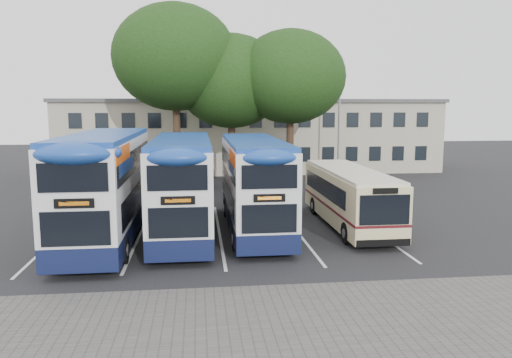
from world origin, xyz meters
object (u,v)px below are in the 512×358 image
object	(u,v)px
lamp_post	(339,113)
tree_left	(175,58)
bus_single	(349,194)
tree_right	(291,77)
bus_dd_mid	(183,181)
tree_mid	(231,81)
bus_dd_right	(254,180)
bus_dd_left	(106,182)

from	to	relation	value
lamp_post	tree_left	distance (m)	12.81
lamp_post	bus_single	size ratio (longest dim) A/B	1.00
lamp_post	bus_single	xyz separation A→B (m)	(-3.60, -14.41, -3.56)
tree_right	tree_left	bearing A→B (deg)	172.84
tree_left	bus_dd_mid	world-z (taller)	tree_left
tree_left	bus_single	xyz separation A→B (m)	(8.47, -12.34, -7.33)
lamp_post	bus_single	bearing A→B (deg)	-104.02
tree_mid	bus_single	world-z (taller)	tree_mid
tree_mid	tree_right	distance (m)	4.21
tree_mid	bus_dd_right	bearing A→B (deg)	-89.54
bus_dd_left	lamp_post	bearing A→B (deg)	47.09
lamp_post	bus_dd_left	distance (m)	21.47
bus_dd_left	bus_dd_right	world-z (taller)	bus_dd_left
tree_mid	bus_dd_right	world-z (taller)	tree_mid
tree_left	tree_mid	size ratio (longest dim) A/B	1.18
tree_right	bus_dd_left	bearing A→B (deg)	-129.03
bus_dd_mid	bus_single	world-z (taller)	bus_dd_mid
tree_left	tree_mid	distance (m)	4.14
bus_dd_mid	bus_dd_right	size ratio (longest dim) A/B	1.02
tree_mid	bus_dd_right	distance (m)	14.10
tree_left	bus_dd_right	size ratio (longest dim) A/B	1.25
bus_dd_mid	bus_dd_right	distance (m)	3.20
lamp_post	tree_mid	world-z (taller)	tree_mid
bus_dd_mid	bus_single	distance (m)	7.80
tree_right	bus_dd_right	bearing A→B (deg)	-108.12
bus_single	lamp_post	bearing A→B (deg)	75.98
bus_single	bus_dd_right	bearing A→B (deg)	-175.93
tree_mid	bus_dd_mid	xyz separation A→B (m)	(-3.08, -13.46, -4.99)
tree_right	bus_dd_right	xyz separation A→B (m)	(-3.83, -11.69, -5.28)
lamp_post	tree_mid	distance (m)	8.70
lamp_post	bus_dd_right	distance (m)	17.07
bus_dd_left	tree_left	bearing A→B (deg)	79.77
lamp_post	bus_dd_left	size ratio (longest dim) A/B	0.84
bus_dd_left	bus_single	world-z (taller)	bus_dd_left
tree_left	lamp_post	bearing A→B (deg)	9.73
tree_left	tree_mid	world-z (taller)	tree_left
bus_single	tree_left	bearing A→B (deg)	124.46
bus_dd_mid	bus_dd_right	bearing A→B (deg)	5.12
lamp_post	bus_dd_left	bearing A→B (deg)	-132.91
tree_left	tree_right	size ratio (longest dim) A/B	1.16
tree_right	bus_dd_mid	size ratio (longest dim) A/B	1.06
lamp_post	tree_mid	xyz separation A→B (m)	(-8.26, -1.56, 2.24)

